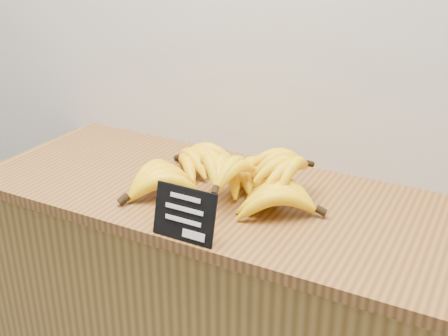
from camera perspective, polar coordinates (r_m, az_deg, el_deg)
counter_top at (r=1.44m, az=0.93°, el=-3.10°), size 1.34×0.54×0.03m
chalkboard_sign at (r=1.22m, az=-4.06°, el=-4.71°), size 0.15×0.04×0.12m
banana_pile at (r=1.43m, az=0.11°, el=-0.75°), size 0.56×0.39×0.12m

